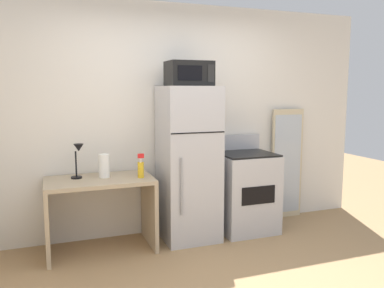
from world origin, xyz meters
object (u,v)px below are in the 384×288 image
object	(u,v)px
paper_towel_roll	(104,166)
microwave	(189,74)
refrigerator	(188,164)
leaning_mirror	(287,164)
oven_range	(245,191)
desk_lamp	(78,155)
desk	(100,201)
spray_bottle	(141,168)

from	to	relation	value
paper_towel_roll	microwave	size ratio (longest dim) A/B	0.52
refrigerator	leaning_mirror	world-z (taller)	refrigerator
paper_towel_roll	oven_range	world-z (taller)	oven_range
desk_lamp	refrigerator	xyz separation A→B (m)	(1.15, -0.07, -0.15)
desk	paper_towel_roll	distance (m)	0.36
desk	leaning_mirror	bearing A→B (deg)	6.41
microwave	oven_range	size ratio (longest dim) A/B	0.42
spray_bottle	microwave	xyz separation A→B (m)	(0.56, 0.09, 0.96)
desk	paper_towel_roll	size ratio (longest dim) A/B	4.45
desk_lamp	oven_range	bearing A→B (deg)	-2.10
oven_range	microwave	bearing A→B (deg)	-178.24
microwave	leaning_mirror	size ratio (longest dim) A/B	0.33
microwave	desk_lamp	bearing A→B (deg)	175.55
microwave	oven_range	distance (m)	1.52
spray_bottle	refrigerator	size ratio (longest dim) A/B	0.15
oven_range	desk	bearing A→B (deg)	-179.53
desk	refrigerator	size ratio (longest dim) A/B	0.64
desk_lamp	paper_towel_roll	distance (m)	0.28
spray_bottle	paper_towel_roll	bearing A→B (deg)	157.58
refrigerator	desk_lamp	bearing A→B (deg)	176.59
microwave	oven_range	xyz separation A→B (m)	(0.71, 0.02, -1.34)
desk_lamp	microwave	world-z (taller)	microwave
desk	refrigerator	distance (m)	1.01
desk	microwave	distance (m)	1.61
refrigerator	desk	bearing A→B (deg)	-179.22
spray_bottle	oven_range	xyz separation A→B (m)	(1.26, 0.11, -0.38)
paper_towel_roll	refrigerator	size ratio (longest dim) A/B	0.14
microwave	refrigerator	bearing A→B (deg)	90.33
spray_bottle	microwave	world-z (taller)	microwave
leaning_mirror	paper_towel_roll	bearing A→B (deg)	-174.50
leaning_mirror	microwave	bearing A→B (deg)	-169.05
paper_towel_roll	refrigerator	world-z (taller)	refrigerator
desk	refrigerator	world-z (taller)	refrigerator
microwave	leaning_mirror	world-z (taller)	microwave
desk	spray_bottle	size ratio (longest dim) A/B	4.29
spray_bottle	paper_towel_roll	xyz separation A→B (m)	(-0.35, 0.14, 0.02)
refrigerator	oven_range	size ratio (longest dim) A/B	1.53
spray_bottle	microwave	size ratio (longest dim) A/B	0.54
refrigerator	microwave	bearing A→B (deg)	-89.67
paper_towel_roll	microwave	xyz separation A→B (m)	(0.90, -0.05, 0.94)
refrigerator	microwave	world-z (taller)	microwave
oven_range	refrigerator	bearing A→B (deg)	-179.96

